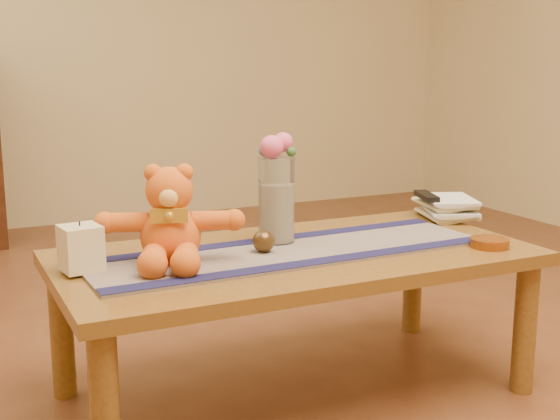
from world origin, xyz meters
name	(u,v)px	position (x,y,z in m)	size (l,w,h in m)	color
floor	(295,393)	(0.00, 0.00, 0.00)	(5.50, 5.50, 0.00)	#592E19
wall_back	(89,0)	(0.00, 2.75, 1.35)	(5.50, 5.50, 0.00)	tan
coffee_table_top	(295,258)	(0.00, 0.00, 0.43)	(1.40, 0.70, 0.04)	brown
table_leg_fl	(105,413)	(-0.64, -0.29, 0.21)	(0.07, 0.07, 0.41)	brown
table_leg_fr	(525,328)	(0.64, -0.29, 0.21)	(0.07, 0.07, 0.41)	brown
table_leg_bl	(62,332)	(-0.64, 0.29, 0.21)	(0.07, 0.07, 0.41)	brown
table_leg_br	(413,278)	(0.64, 0.29, 0.21)	(0.07, 0.07, 0.41)	brown
persian_runner	(290,252)	(-0.02, -0.01, 0.45)	(1.20, 0.35, 0.01)	#1D1946
runner_border_near	(314,262)	(-0.02, -0.15, 0.46)	(1.20, 0.06, 0.00)	#161540
runner_border_far	(268,239)	(-0.03, 0.14, 0.46)	(1.20, 0.06, 0.00)	#161540
teddy_bear	(170,216)	(-0.37, 0.03, 0.59)	(0.38, 0.31, 0.26)	orange
pillar_candle	(81,248)	(-0.61, 0.05, 0.52)	(0.10, 0.10, 0.12)	beige
candle_wick	(79,224)	(-0.61, 0.05, 0.58)	(0.00, 0.00, 0.01)	black
glass_vase	(276,200)	(-0.01, 0.11, 0.59)	(0.11, 0.11, 0.26)	silver
potpourri_fill	(276,213)	(-0.01, 0.11, 0.55)	(0.09, 0.09, 0.18)	beige
rose_left	(272,147)	(-0.03, 0.10, 0.75)	(0.07, 0.07, 0.07)	#EE5487
rose_right	(283,142)	(0.01, 0.11, 0.76)	(0.06, 0.06, 0.06)	#EE5487
blue_flower_back	(274,147)	(0.00, 0.14, 0.75)	(0.04, 0.04, 0.04)	#4F60AC
blue_flower_side	(265,151)	(-0.04, 0.13, 0.74)	(0.04, 0.04, 0.04)	#4F60AC
leaf_sprig	(291,152)	(0.03, 0.09, 0.74)	(0.03, 0.03, 0.03)	#33662D
bronze_ball	(264,241)	(-0.10, 0.01, 0.49)	(0.07, 0.07, 0.07)	#463217
book_bottom	(425,216)	(0.62, 0.21, 0.46)	(0.17, 0.22, 0.02)	beige
book_lower	(427,211)	(0.62, 0.20, 0.48)	(0.16, 0.22, 0.02)	beige
book_upper	(423,205)	(0.62, 0.21, 0.50)	(0.17, 0.22, 0.02)	beige
book_top	(427,200)	(0.62, 0.20, 0.52)	(0.16, 0.22, 0.02)	beige
tv_remote	(427,196)	(0.62, 0.20, 0.54)	(0.04, 0.16, 0.02)	black
amber_dish	(490,243)	(0.55, -0.21, 0.46)	(0.12, 0.12, 0.03)	#BF5914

